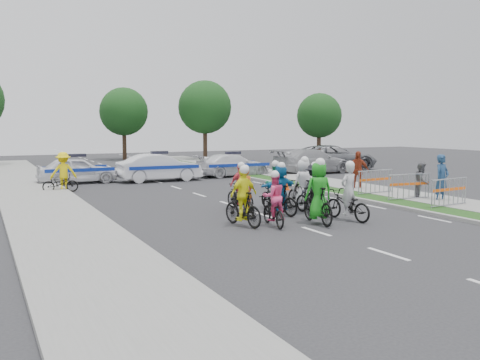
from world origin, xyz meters
name	(u,v)px	position (x,y,z in m)	size (l,w,h in m)	color
ground	(316,232)	(0.00, 0.00, 0.00)	(90.00, 90.00, 0.00)	#28282B
curb_right	(350,198)	(5.10, 5.00, 0.06)	(0.20, 60.00, 0.12)	gray
grass_strip	(364,197)	(5.80, 5.00, 0.06)	(1.20, 60.00, 0.11)	#1B3F14
sidewalk_right	(397,194)	(7.60, 5.00, 0.07)	(2.40, 60.00, 0.13)	gray
sidewalk_left	(56,219)	(-6.50, 5.00, 0.07)	(3.00, 60.00, 0.13)	gray
rider_0	(348,201)	(1.93, 1.08, 0.64)	(0.92, 1.96, 1.93)	black
rider_1	(318,199)	(0.72, 0.97, 0.79)	(0.93, 2.01, 2.05)	black
rider_2	(273,205)	(-0.70, 1.26, 0.64)	(0.83, 1.74, 1.70)	black
rider_3	(243,203)	(-1.52, 1.66, 0.72)	(0.99, 1.83, 1.86)	black
rider_4	(313,194)	(1.62, 2.58, 0.71)	(1.06, 1.84, 1.81)	black
rider_5	(280,193)	(0.50, 2.89, 0.77)	(1.51, 1.79, 1.82)	black
rider_6	(244,199)	(-0.73, 3.15, 0.58)	(0.78, 1.77, 1.75)	black
rider_7	(303,189)	(1.83, 3.53, 0.75)	(0.84, 1.87, 1.94)	black
rider_8	(274,191)	(0.90, 4.00, 0.67)	(0.76, 1.77, 1.79)	black
rider_9	(240,191)	(-0.20, 4.52, 0.67)	(0.92, 1.70, 1.74)	black
police_car_0	(77,170)	(-3.97, 16.18, 0.69)	(1.64, 4.07, 1.39)	white
police_car_1	(160,168)	(0.22, 15.28, 0.74)	(1.57, 4.50, 1.48)	white
police_car_2	(233,165)	(5.00, 16.03, 0.66)	(1.86, 4.56, 1.32)	white
civilian_sedan	(312,161)	(10.25, 15.48, 0.77)	(2.17, 5.33, 1.55)	#A1A2A6
civilian_suv	(332,158)	(12.81, 16.90, 0.85)	(2.82, 6.11, 1.70)	slate
spectator_0	(442,179)	(7.65, 2.58, 0.95)	(0.69, 0.46, 1.90)	navy
spectator_1	(422,181)	(7.48, 3.47, 0.77)	(0.75, 0.58, 1.54)	slate
spectator_2	(357,171)	(7.17, 7.17, 0.92)	(1.08, 0.45, 1.84)	maroon
marshal_hiviz	(63,172)	(-5.12, 12.90, 0.90)	(1.17, 0.67, 1.81)	yellow
barrier_0	(449,194)	(6.70, 1.34, 0.56)	(2.00, 0.50, 1.12)	#A5A8AD
barrier_1	(409,188)	(6.70, 3.34, 0.56)	(2.00, 0.50, 1.12)	#A5A8AD
barrier_2	(375,183)	(6.70, 5.36, 0.56)	(2.00, 0.50, 1.12)	#A5A8AD
cone_0	(286,183)	(4.34, 8.90, 0.34)	(0.40, 0.40, 0.70)	#F24C0C
cone_1	(274,173)	(6.25, 13.30, 0.34)	(0.40, 0.40, 0.70)	#F24C0C
parked_bike	(60,183)	(-5.31, 12.66, 0.41)	(0.54, 1.55, 0.82)	black
tree_1	(205,107)	(9.00, 30.00, 4.54)	(4.55, 4.55, 6.82)	#382619
tree_2	(319,116)	(18.00, 26.00, 3.83)	(3.85, 3.85, 5.77)	#382619
tree_4	(124,112)	(3.00, 34.00, 4.19)	(4.20, 4.20, 6.30)	#382619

